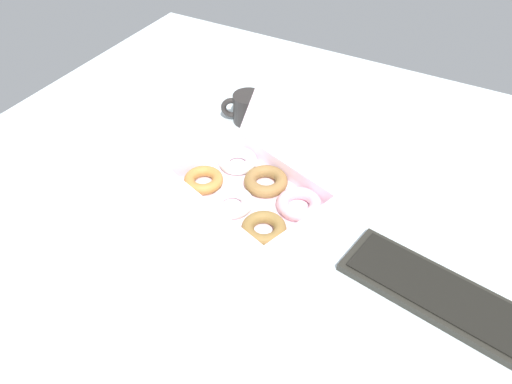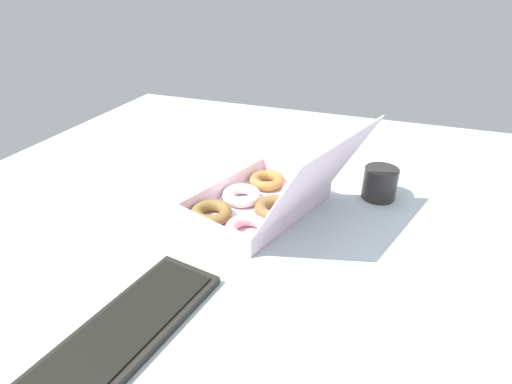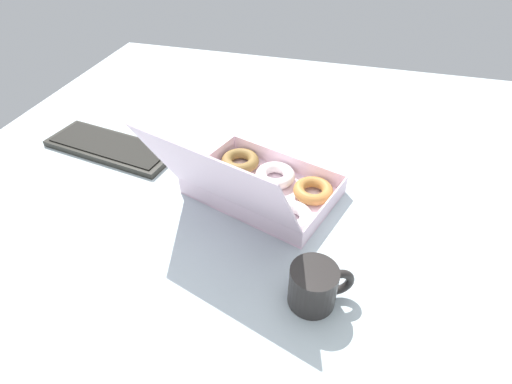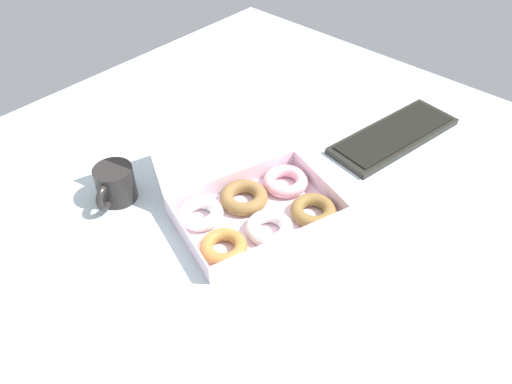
% 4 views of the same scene
% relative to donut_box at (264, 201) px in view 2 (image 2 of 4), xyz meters
% --- Properties ---
extents(ground_plane, '(1.80, 1.80, 0.02)m').
position_rel_donut_box_xyz_m(ground_plane, '(0.01, -0.06, -0.04)').
color(ground_plane, silver).
extents(donut_box, '(0.46, 0.46, 0.27)m').
position_rel_donut_box_xyz_m(donut_box, '(0.00, 0.00, 0.00)').
color(donut_box, white).
rests_on(donut_box, ground_plane).
extents(keyboard, '(0.42, 0.21, 0.02)m').
position_rel_donut_box_xyz_m(keyboard, '(0.49, -0.10, -0.02)').
color(keyboard, '#272520').
rests_on(keyboard, ground_plane).
extents(coffee_mug, '(0.13, 0.09, 0.09)m').
position_rel_donut_box_xyz_m(coffee_mug, '(-0.19, 0.28, 0.01)').
color(coffee_mug, '#2A2725').
rests_on(coffee_mug, ground_plane).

